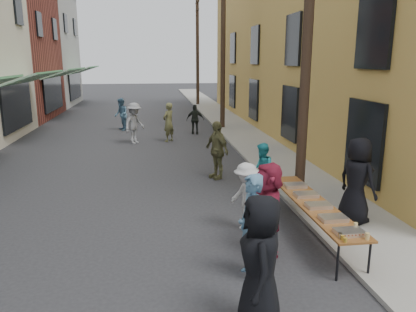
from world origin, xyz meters
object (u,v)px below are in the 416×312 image
object	(u,v)px
utility_pole_far	(198,50)
catering_tray_sausage	(349,232)
guest_front_a	(260,263)
utility_pole_near	(308,28)
server	(357,180)
guest_front_c	(262,170)
utility_pole_mid	(223,45)
serving_table	(313,204)

from	to	relation	value
utility_pole_far	catering_tray_sausage	world-z (taller)	utility_pole_far
utility_pole_far	guest_front_a	xyz separation A→B (m)	(-2.44, -28.99, -3.51)
utility_pole_near	utility_pole_far	bearing A→B (deg)	90.00
catering_tray_sausage	server	distance (m)	2.37
utility_pole_near	server	xyz separation A→B (m)	(0.68, -1.73, -3.42)
utility_pole_far	guest_front_c	size ratio (longest dim) A/B	5.93
catering_tray_sausage	guest_front_a	size ratio (longest dim) A/B	0.25
utility_pole_mid	guest_front_a	distance (m)	17.52
utility_pole_near	guest_front_c	size ratio (longest dim) A/B	5.93
utility_pole_mid	guest_front_c	size ratio (longest dim) A/B	5.93
utility_pole_mid	serving_table	world-z (taller)	utility_pole_mid
serving_table	server	world-z (taller)	server
utility_pole_near	guest_front_a	bearing A→B (deg)	-116.10
serving_table	guest_front_c	bearing A→B (deg)	98.56
guest_front_c	serving_table	bearing A→B (deg)	20.11
utility_pole_far	server	world-z (taller)	utility_pole_far
catering_tray_sausage	serving_table	bearing A→B (deg)	90.00
utility_pole_near	server	size ratio (longest dim) A/B	4.58
serving_table	guest_front_c	xyz separation A→B (m)	(-0.40, 2.66, 0.05)
guest_front_a	guest_front_c	distance (m)	5.75
utility_pole_far	serving_table	bearing A→B (deg)	-91.10
server	guest_front_c	bearing A→B (deg)	12.15
serving_table	guest_front_a	size ratio (longest dim) A/B	2.02
utility_pole_near	guest_front_a	size ratio (longest dim) A/B	4.55
guest_front_c	utility_pole_far	bearing A→B (deg)	-170.65
utility_pole_near	serving_table	xyz separation A→B (m)	(-0.50, -2.11, -3.79)
utility_pole_far	catering_tray_sausage	size ratio (longest dim) A/B	18.00
utility_pole_near	utility_pole_far	xyz separation A→B (m)	(0.00, 24.00, 0.00)
utility_pole_near	utility_pole_far	size ratio (longest dim) A/B	1.00
serving_table	catering_tray_sausage	size ratio (longest dim) A/B	8.00
utility_pole_mid	utility_pole_far	xyz separation A→B (m)	(0.00, 12.00, 0.00)
catering_tray_sausage	guest_front_c	size ratio (longest dim) A/B	0.33
utility_pole_mid	catering_tray_sausage	size ratio (longest dim) A/B	18.00
guest_front_a	guest_front_c	size ratio (longest dim) A/B	1.30
utility_pole_far	guest_front_c	xyz separation A→B (m)	(-0.90, -23.46, -3.74)
utility_pole_mid	serving_table	bearing A→B (deg)	-92.03
utility_pole_far	guest_front_a	distance (m)	29.30
utility_pole_mid	catering_tray_sausage	world-z (taller)	utility_pole_mid
utility_pole_mid	serving_table	xyz separation A→B (m)	(-0.50, -14.11, -3.79)
utility_pole_far	catering_tray_sausage	distance (m)	28.01
utility_pole_near	serving_table	bearing A→B (deg)	-103.32
catering_tray_sausage	utility_pole_far	bearing A→B (deg)	88.97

